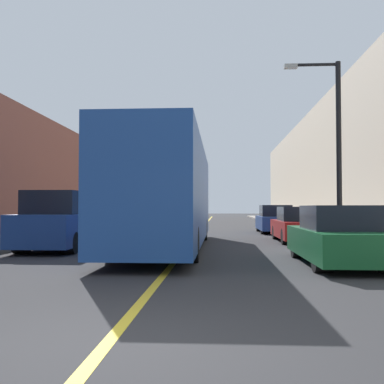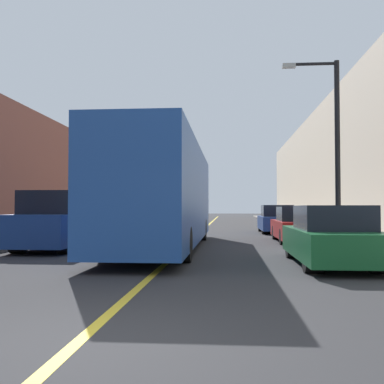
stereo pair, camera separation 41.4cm
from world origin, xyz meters
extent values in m
plane|color=#2D2D30|center=(0.00, 0.00, 0.00)|extent=(200.00, 200.00, 0.00)
cube|color=gray|center=(-7.29, 30.00, 0.07)|extent=(3.67, 72.00, 0.14)
cube|color=gray|center=(7.29, 30.00, 0.07)|extent=(3.67, 72.00, 0.14)
cube|color=brown|center=(-11.13, 30.00, 3.42)|extent=(4.00, 72.00, 6.83)
cube|color=beige|center=(11.13, 30.00, 4.95)|extent=(4.00, 72.00, 9.91)
cube|color=gold|center=(0.00, 30.00, 0.00)|extent=(0.16, 72.00, 0.01)
cube|color=#1E4793|center=(-0.57, 11.29, 1.90)|extent=(2.42, 12.75, 3.23)
cube|color=black|center=(-0.57, 4.94, 2.46)|extent=(2.06, 0.04, 1.46)
cylinder|color=black|center=(-1.51, 7.34, 0.47)|extent=(0.53, 0.94, 0.94)
cylinder|color=black|center=(0.37, 7.34, 0.47)|extent=(0.53, 0.94, 0.94)
cylinder|color=black|center=(-1.51, 15.24, 0.47)|extent=(0.53, 0.94, 0.94)
cylinder|color=black|center=(0.37, 15.24, 0.47)|extent=(0.53, 0.94, 0.94)
cube|color=navy|center=(-4.18, 10.76, 0.71)|extent=(1.94, 4.97, 1.01)
cube|color=black|center=(-4.18, 10.51, 1.59)|extent=(1.71, 2.73, 0.76)
cube|color=black|center=(-4.18, 8.31, 0.89)|extent=(1.65, 0.04, 0.46)
cylinder|color=black|center=(-4.94, 9.22, 0.34)|extent=(0.43, 0.68, 0.68)
cylinder|color=black|center=(-3.42, 9.22, 0.34)|extent=(0.43, 0.68, 0.68)
cylinder|color=black|center=(-4.94, 12.30, 0.34)|extent=(0.43, 0.68, 0.68)
cylinder|color=black|center=(-3.42, 12.30, 0.34)|extent=(0.43, 0.68, 0.68)
cube|color=#145128|center=(4.15, 7.17, 0.54)|extent=(1.82, 4.73, 0.70)
cube|color=black|center=(4.15, 6.94, 1.18)|extent=(1.60, 2.13, 0.60)
cube|color=black|center=(4.15, 4.84, 0.66)|extent=(1.54, 0.04, 0.32)
cylinder|color=black|center=(3.45, 5.71, 0.31)|extent=(0.40, 0.62, 0.62)
cylinder|color=black|center=(4.86, 5.71, 0.31)|extent=(0.40, 0.62, 0.62)
cylinder|color=black|center=(3.45, 8.64, 0.31)|extent=(0.40, 0.62, 0.62)
cylinder|color=black|center=(4.86, 8.64, 0.31)|extent=(0.40, 0.62, 0.62)
cube|color=maroon|center=(4.45, 14.61, 0.53)|extent=(1.76, 4.70, 0.69)
cube|color=black|center=(4.45, 14.38, 1.17)|extent=(1.54, 2.12, 0.59)
cube|color=black|center=(4.45, 12.29, 0.65)|extent=(1.49, 0.04, 0.31)
cylinder|color=black|center=(3.77, 13.16, 0.31)|extent=(0.39, 0.62, 0.62)
cylinder|color=black|center=(5.14, 13.16, 0.31)|extent=(0.39, 0.62, 0.62)
cylinder|color=black|center=(3.77, 16.07, 0.31)|extent=(0.39, 0.62, 0.62)
cylinder|color=black|center=(5.14, 16.07, 0.31)|extent=(0.39, 0.62, 0.62)
cube|color=navy|center=(4.31, 21.32, 0.56)|extent=(1.83, 4.53, 0.74)
cube|color=black|center=(4.31, 21.09, 1.25)|extent=(1.61, 2.04, 0.63)
cube|color=black|center=(4.31, 19.08, 0.69)|extent=(1.56, 0.04, 0.33)
cylinder|color=black|center=(3.59, 19.91, 0.31)|extent=(0.40, 0.62, 0.62)
cylinder|color=black|center=(5.02, 19.91, 0.31)|extent=(0.40, 0.62, 0.62)
cylinder|color=black|center=(3.59, 22.72, 0.31)|extent=(0.40, 0.62, 0.62)
cylinder|color=black|center=(5.02, 22.72, 0.31)|extent=(0.40, 0.62, 0.62)
cylinder|color=black|center=(5.76, 13.07, 3.60)|extent=(0.20, 0.20, 6.91)
cylinder|color=black|center=(4.86, 13.07, 6.95)|extent=(1.80, 0.12, 0.12)
cube|color=#999993|center=(3.95, 13.07, 6.90)|extent=(0.50, 0.24, 0.16)
camera|label=1|loc=(1.19, -4.35, 1.44)|focal=42.00mm
camera|label=2|loc=(1.60, -4.32, 1.44)|focal=42.00mm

